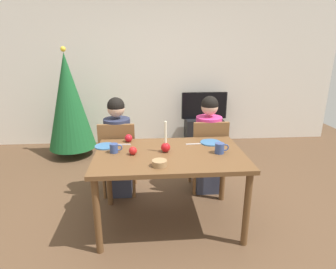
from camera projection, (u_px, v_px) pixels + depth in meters
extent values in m
plane|color=brown|center=(170.00, 221.00, 2.88)|extent=(7.68, 7.68, 0.00)
cube|color=silver|center=(157.00, 70.00, 4.96)|extent=(6.40, 0.10, 2.60)
cube|color=brown|center=(170.00, 155.00, 2.66)|extent=(1.40, 0.90, 0.04)
cylinder|color=brown|center=(97.00, 216.00, 2.36)|extent=(0.06, 0.06, 0.71)
cylinder|color=brown|center=(247.00, 210.00, 2.45)|extent=(0.06, 0.06, 0.71)
cylinder|color=brown|center=(109.00, 175.00, 3.10)|extent=(0.06, 0.06, 0.71)
cylinder|color=brown|center=(223.00, 171.00, 3.19)|extent=(0.06, 0.06, 0.71)
cube|color=brown|center=(119.00, 158.00, 3.37)|extent=(0.40, 0.40, 0.04)
cube|color=brown|center=(117.00, 144.00, 3.12)|extent=(0.40, 0.04, 0.45)
cylinder|color=brown|center=(135.00, 169.00, 3.61)|extent=(0.04, 0.04, 0.41)
cylinder|color=brown|center=(108.00, 170.00, 3.58)|extent=(0.04, 0.04, 0.41)
cylinder|color=brown|center=(134.00, 181.00, 3.29)|extent=(0.04, 0.04, 0.41)
cylinder|color=brown|center=(104.00, 182.00, 3.26)|extent=(0.04, 0.04, 0.41)
cube|color=brown|center=(206.00, 156.00, 3.45)|extent=(0.40, 0.40, 0.04)
cube|color=brown|center=(211.00, 141.00, 3.20)|extent=(0.40, 0.04, 0.45)
cylinder|color=brown|center=(216.00, 166.00, 3.69)|extent=(0.04, 0.04, 0.41)
cylinder|color=brown|center=(190.00, 167.00, 3.66)|extent=(0.04, 0.04, 0.41)
cylinder|color=brown|center=(223.00, 178.00, 3.37)|extent=(0.04, 0.04, 0.41)
cylinder|color=brown|center=(195.00, 179.00, 3.34)|extent=(0.04, 0.04, 0.41)
cube|color=#33384C|center=(120.00, 176.00, 3.38)|extent=(0.28, 0.28, 0.45)
cylinder|color=#282D47|center=(118.00, 139.00, 3.24)|extent=(0.30, 0.30, 0.48)
sphere|color=tan|center=(116.00, 109.00, 3.13)|extent=(0.19, 0.19, 0.19)
sphere|color=black|center=(116.00, 106.00, 3.12)|extent=(0.19, 0.19, 0.19)
cube|color=#33384C|center=(207.00, 173.00, 3.46)|extent=(0.28, 0.28, 0.45)
cylinder|color=#D1337A|center=(208.00, 137.00, 3.32)|extent=(0.30, 0.30, 0.48)
sphere|color=tan|center=(210.00, 107.00, 3.21)|extent=(0.19, 0.19, 0.19)
sphere|color=black|center=(210.00, 104.00, 3.20)|extent=(0.19, 0.19, 0.19)
cube|color=black|center=(203.00, 131.00, 5.05)|extent=(0.64, 0.40, 0.48)
cube|color=black|center=(204.00, 106.00, 4.91)|extent=(0.79, 0.04, 0.46)
cube|color=black|center=(204.00, 106.00, 4.91)|extent=(0.76, 0.05, 0.46)
cylinder|color=brown|center=(74.00, 151.00, 4.61)|extent=(0.08, 0.08, 0.14)
cone|color=#195628|center=(69.00, 102.00, 4.36)|extent=(0.73, 0.73, 1.48)
sphere|color=yellow|center=(63.00, 49.00, 4.13)|extent=(0.08, 0.08, 0.08)
sphere|color=red|center=(166.00, 147.00, 2.67)|extent=(0.09, 0.09, 0.09)
cylinder|color=#EFE5C6|center=(166.00, 132.00, 2.63)|extent=(0.02, 0.02, 0.21)
cylinder|color=teal|center=(105.00, 146.00, 2.82)|extent=(0.21, 0.21, 0.01)
cylinder|color=teal|center=(211.00, 142.00, 2.92)|extent=(0.21, 0.21, 0.01)
cylinder|color=#33477F|center=(114.00, 148.00, 2.65)|extent=(0.08, 0.08, 0.09)
torus|color=#33477F|center=(119.00, 148.00, 2.66)|extent=(0.06, 0.01, 0.06)
cylinder|color=#33477F|center=(220.00, 148.00, 2.64)|extent=(0.09, 0.09, 0.10)
torus|color=#33477F|center=(225.00, 148.00, 2.64)|extent=(0.07, 0.01, 0.07)
cube|color=silver|center=(122.00, 144.00, 2.87)|extent=(0.18, 0.03, 0.01)
cube|color=silver|center=(195.00, 144.00, 2.89)|extent=(0.18, 0.03, 0.01)
cylinder|color=#99754C|center=(159.00, 163.00, 2.37)|extent=(0.13, 0.13, 0.05)
sphere|color=red|center=(129.00, 138.00, 2.95)|extent=(0.08, 0.08, 0.08)
sphere|color=red|center=(133.00, 151.00, 2.61)|extent=(0.08, 0.08, 0.08)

